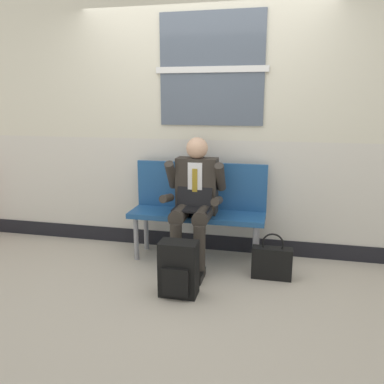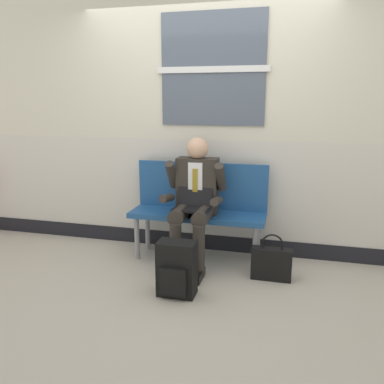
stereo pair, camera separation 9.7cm
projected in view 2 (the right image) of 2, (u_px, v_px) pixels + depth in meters
ground_plane at (188, 272)px, 3.73m from camera, size 18.00×18.00×0.00m
station_wall at (205, 102)px, 4.02m from camera, size 6.94×0.17×3.15m
bench_with_person at (199, 204)px, 3.99m from camera, size 1.35×0.42×0.97m
person_seated at (194, 199)px, 3.77m from camera, size 0.57×0.70×1.24m
backpack at (177, 269)px, 3.25m from camera, size 0.31×0.23×0.47m
handbag at (271, 263)px, 3.55m from camera, size 0.36×0.12×0.43m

